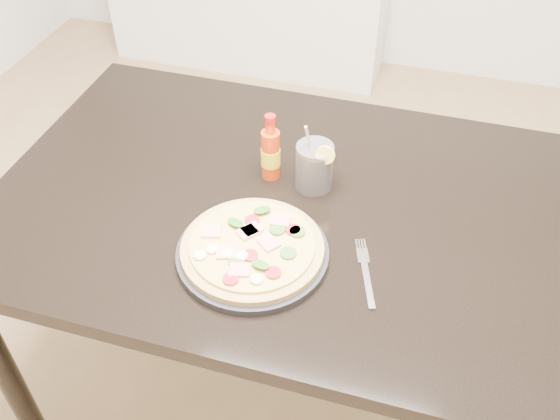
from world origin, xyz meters
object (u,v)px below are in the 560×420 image
(cola_cup, at_px, (314,167))
(fork, at_px, (365,270))
(media_console, at_px, (247,16))
(dining_table, at_px, (294,227))
(pizza, at_px, (252,247))
(plate, at_px, (253,253))
(hot_sauce_bottle, at_px, (271,153))

(cola_cup, xyz_separation_m, fork, (0.17, -0.23, -0.05))
(fork, relative_size, media_console, 0.13)
(fork, height_order, media_console, fork)
(dining_table, xyz_separation_m, fork, (0.20, -0.16, 0.09))
(cola_cup, bearing_deg, dining_table, -111.37)
(fork, bearing_deg, dining_table, 121.51)
(media_console, bearing_deg, dining_table, -67.69)
(pizza, bearing_deg, cola_cup, 75.61)
(plate, height_order, hot_sauce_bottle, hot_sauce_bottle)
(plate, bearing_deg, hot_sauce_bottle, 98.84)
(plate, bearing_deg, media_console, 109.44)
(dining_table, relative_size, pizza, 4.70)
(dining_table, bearing_deg, pizza, -101.76)
(dining_table, distance_m, fork, 0.27)
(dining_table, height_order, cola_cup, cola_cup)
(fork, distance_m, media_console, 2.28)
(hot_sauce_bottle, height_order, fork, hot_sauce_bottle)
(plate, distance_m, hot_sauce_bottle, 0.27)
(cola_cup, bearing_deg, pizza, -104.39)
(dining_table, height_order, hot_sauce_bottle, hot_sauce_bottle)
(dining_table, distance_m, plate, 0.21)
(dining_table, relative_size, plate, 4.39)
(hot_sauce_bottle, xyz_separation_m, fork, (0.28, -0.24, -0.07))
(cola_cup, height_order, fork, cola_cup)
(plate, height_order, media_console, plate)
(dining_table, xyz_separation_m, cola_cup, (0.03, 0.07, 0.14))
(plate, bearing_deg, pizza, -104.20)
(dining_table, xyz_separation_m, hot_sauce_bottle, (-0.08, 0.07, 0.15))
(plate, height_order, cola_cup, cola_cup)
(hot_sauce_bottle, distance_m, fork, 0.37)
(media_console, bearing_deg, fork, -64.66)
(dining_table, relative_size, fork, 7.61)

